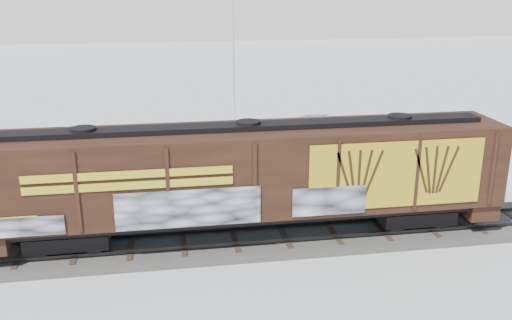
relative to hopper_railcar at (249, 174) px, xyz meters
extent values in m
plane|color=white|center=(-0.58, 0.01, -2.92)|extent=(500.00, 500.00, 0.00)
cube|color=#59544C|center=(-0.58, 0.01, -2.78)|extent=(50.00, 3.40, 0.28)
cube|color=#33302D|center=(-0.58, -0.71, -2.57)|extent=(50.00, 0.10, 0.15)
cube|color=#33302D|center=(-0.58, 0.73, -2.57)|extent=(50.00, 0.10, 0.15)
cube|color=white|center=(-0.58, 7.51, -2.91)|extent=(40.00, 8.00, 0.03)
cube|color=white|center=(-0.58, 95.01, 3.08)|extent=(360.00, 40.00, 12.00)
cube|color=black|center=(-6.80, 0.01, -2.04)|extent=(3.00, 2.00, 0.90)
cube|color=black|center=(6.79, 0.01, -2.04)|extent=(3.00, 2.00, 0.90)
cylinder|color=black|center=(-7.75, -0.77, -2.04)|extent=(0.90, 0.12, 0.90)
cube|color=black|center=(0.00, 0.01, -1.52)|extent=(19.77, 2.40, 0.25)
cube|color=#391D0F|center=(0.00, 0.01, 0.18)|extent=(19.77, 3.00, 3.15)
cube|color=black|center=(0.00, 0.01, 1.86)|extent=(18.19, 0.90, 0.20)
cube|color=gold|center=(5.33, -1.53, 0.18)|extent=(6.72, 0.03, 2.55)
cube|color=gold|center=(-4.35, -1.53, 0.53)|extent=(7.12, 0.02, 0.70)
cube|color=silver|center=(-2.38, -1.54, -0.64)|extent=(5.14, 0.03, 1.40)
cylinder|color=silver|center=(1.34, 15.02, -2.82)|extent=(0.90, 0.90, 0.20)
cylinder|color=silver|center=(1.34, 15.02, 2.77)|extent=(0.14, 0.14, 11.39)
imported|color=#B5B8BD|center=(-1.93, 7.38, -2.08)|extent=(5.16, 3.63, 1.63)
imported|color=white|center=(1.25, 6.28, -2.12)|extent=(4.74, 1.83, 1.54)
imported|color=#21242A|center=(1.22, 7.49, -2.14)|extent=(5.43, 2.80, 1.51)
camera|label=1|loc=(-3.07, -20.31, 7.13)|focal=40.00mm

